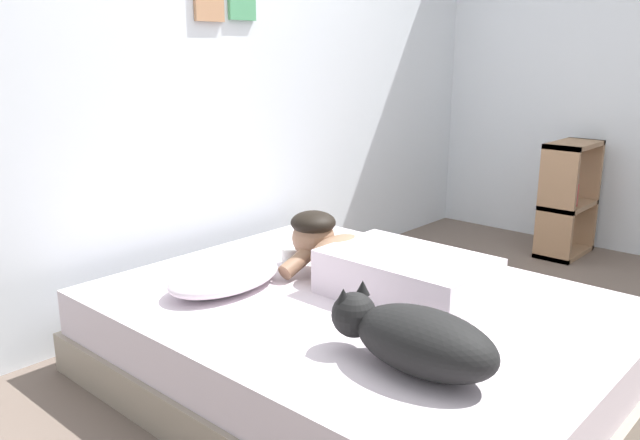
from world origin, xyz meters
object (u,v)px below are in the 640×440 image
(coffee_cup, at_px, (291,256))
(cell_phone, at_px, (384,283))
(pillow, at_px, (225,277))
(person_lying, at_px, (378,265))
(bed, at_px, (359,341))
(bookshelf, at_px, (568,199))
(dog, at_px, (415,338))

(coffee_cup, distance_m, cell_phone, 0.48)
(pillow, xyz_separation_m, person_lying, (0.42, -0.47, 0.05))
(bed, height_order, cell_phone, cell_phone)
(bed, relative_size, bookshelf, 2.70)
(pillow, relative_size, dog, 0.90)
(pillow, xyz_separation_m, bookshelf, (2.53, -0.43, -0.04))
(cell_phone, bearing_deg, bed, -171.19)
(coffee_cup, bearing_deg, cell_phone, -81.37)
(person_lying, xyz_separation_m, dog, (-0.47, -0.50, -0.00))
(dog, xyz_separation_m, coffee_cup, (0.47, 0.99, -0.07))
(cell_phone, bearing_deg, pillow, 137.43)
(bookshelf, bearing_deg, coffee_cup, 167.86)
(pillow, xyz_separation_m, dog, (-0.05, -0.96, 0.05))
(person_lying, bearing_deg, coffee_cup, 90.60)
(pillow, height_order, cell_phone, pillow)
(pillow, distance_m, bookshelf, 2.57)
(pillow, height_order, person_lying, person_lying)
(person_lying, height_order, coffee_cup, person_lying)
(person_lying, relative_size, bookshelf, 1.23)
(bed, xyz_separation_m, coffee_cup, (0.13, 0.51, 0.22))
(person_lying, bearing_deg, pillow, 132.05)
(pillow, distance_m, coffee_cup, 0.42)
(dog, distance_m, coffee_cup, 1.10)
(person_lying, bearing_deg, bed, -174.77)
(dog, distance_m, cell_phone, 0.75)
(bed, bearing_deg, cell_phone, 8.81)
(cell_phone, bearing_deg, bookshelf, 0.54)
(cell_phone, height_order, bookshelf, bookshelf)
(bed, relative_size, dog, 3.52)
(bed, distance_m, cell_phone, 0.28)
(pillow, distance_m, cell_phone, 0.67)
(cell_phone, xyz_separation_m, bookshelf, (2.04, 0.02, 0.01))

